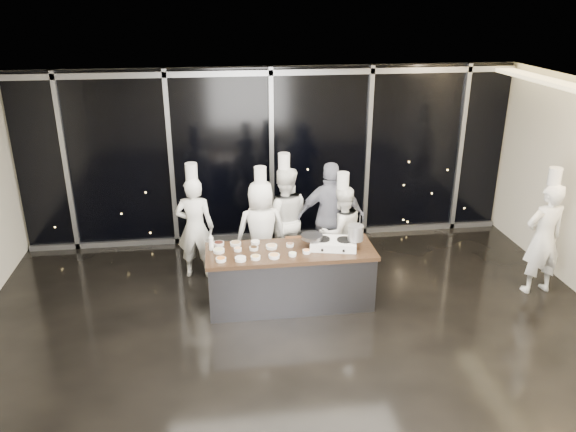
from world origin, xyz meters
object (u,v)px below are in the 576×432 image
Objects in this scene: frying_pan at (311,237)px; chef_center at (284,218)px; chef_left at (261,230)px; stock_pot at (356,233)px; demo_counter at (290,277)px; chef_right at (341,231)px; chef_side at (544,238)px; stove at (333,243)px; guest at (331,218)px; chef_far_left at (195,227)px.

frying_pan is 0.29× the size of chef_center.
stock_pot is at bearing 137.84° from chef_left.
demo_counter is at bearing 174.98° from stock_pot.
stock_pot is 1.64m from chef_left.
chef_right is 0.88× the size of chef_side.
chef_left is at bearing 141.55° from frying_pan.
stove is 0.37m from stock_pot.
chef_center is (-0.87, 1.33, -0.25)m from stock_pot.
demo_counter is 1.32m from chef_center.
frying_pan reaches higher than stove.
chef_center is at bearing -144.38° from chef_left.
stove reaches higher than demo_counter.
frying_pan is (0.32, 0.06, 0.61)m from demo_counter.
stock_pot is 0.12× the size of chef_left.
demo_counter is at bearing 25.03° from chef_right.
chef_center is (0.07, 1.24, 0.44)m from demo_counter.
guest is (0.50, 0.97, -0.12)m from frying_pan.
chef_left is (-0.66, 0.83, -0.22)m from frying_pan.
demo_counter is at bearing -8.75° from chef_side.
stock_pot is 1.61m from chef_center.
chef_right is 3.08m from chef_side.
chef_right is (0.87, -0.43, -0.11)m from chef_center.
chef_left is at bearing -20.40° from chef_side.
chef_side is (5.28, -1.25, 0.04)m from chef_far_left.
chef_left is (-0.98, 0.89, -0.11)m from stove.
chef_right is at bearing -24.62° from chef_side.
demo_counter is 1.40m from guest.
stock_pot is at bearing 128.26° from chef_center.
chef_right is at bearing -179.80° from chef_far_left.
chef_side is at bearing 10.13° from frying_pan.
stove is 1.37m from chef_center.
chef_far_left reaches higher than demo_counter.
chef_right is at bearing 63.37° from frying_pan.
chef_center is (1.47, 0.11, 0.03)m from chef_far_left.
stove is 0.38× the size of chef_far_left.
guest is (0.18, 1.03, -0.02)m from stove.
chef_center is 0.99× the size of chef_side.
stock_pot is 0.11× the size of chef_center.
chef_left is at bearing 111.31° from demo_counter.
stock_pot is at bearing -1.77° from stove.
chef_left is 1.29m from chef_right.
guest is 1.06× the size of chef_right.
chef_left is (-0.35, 0.89, 0.40)m from demo_counter.
chef_side reaches higher than demo_counter.
chef_side reaches higher than chef_left.
demo_counter is 0.69m from frying_pan.
guest is at bearing 51.56° from demo_counter.
stock_pot is 0.12× the size of guest.
chef_center reaches higher than demo_counter.
chef_side is at bearing 161.57° from chef_left.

